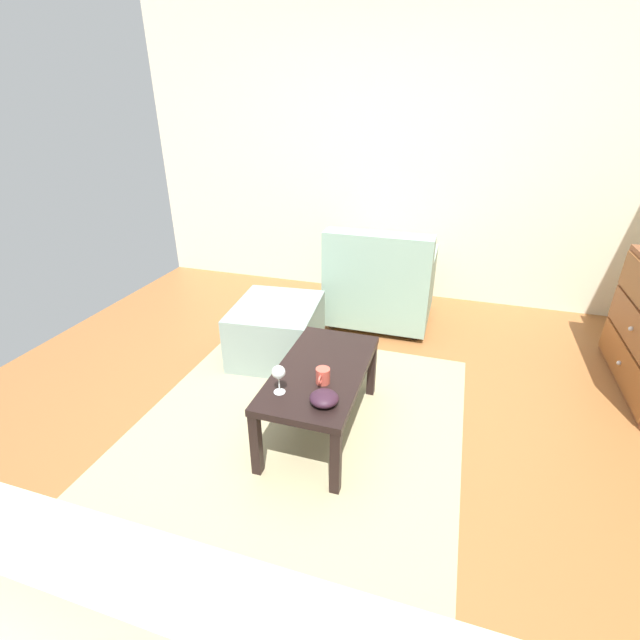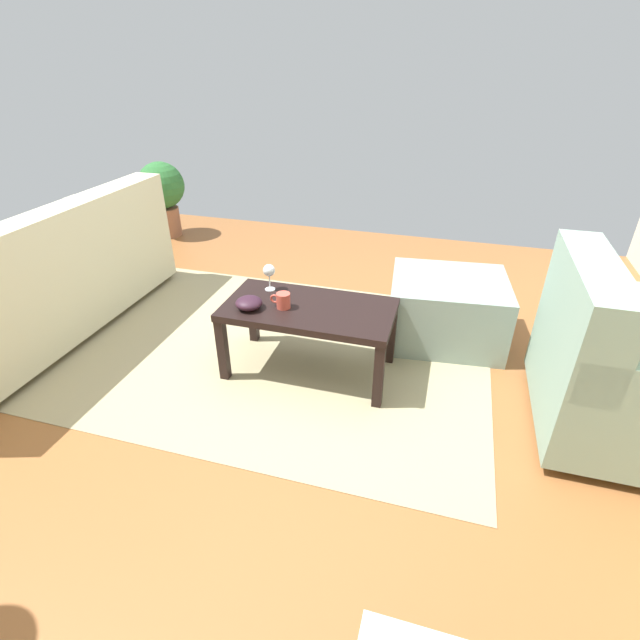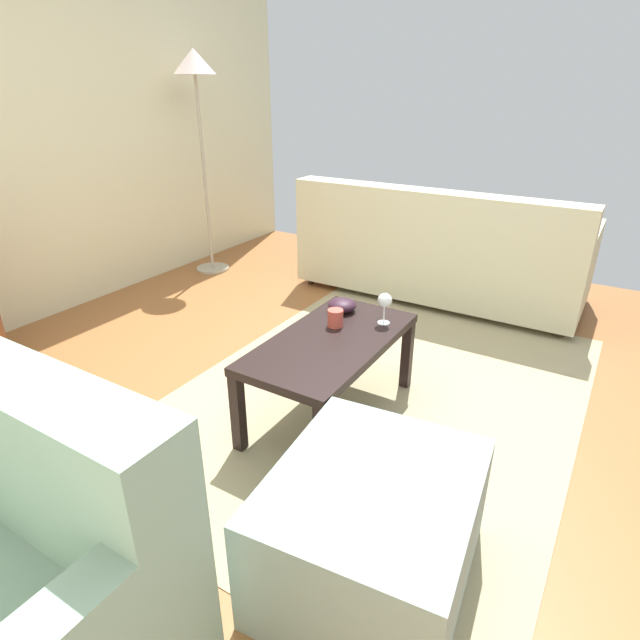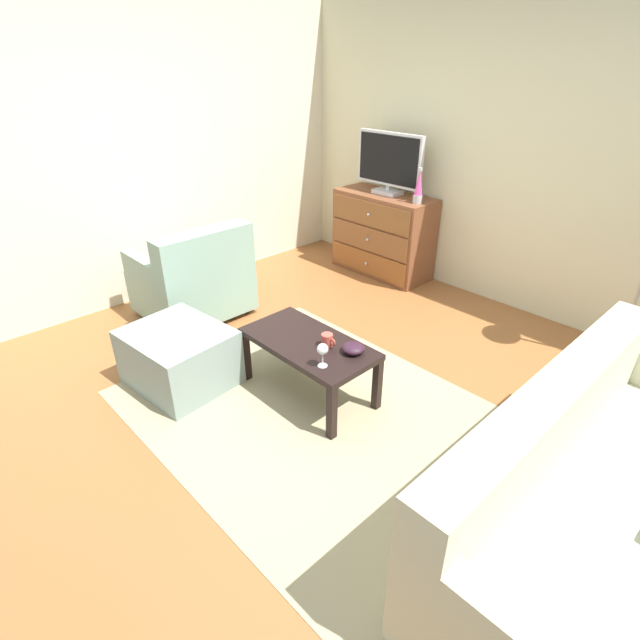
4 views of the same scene
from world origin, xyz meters
The scene contains 14 objects.
ground_plane centered at (0.00, 0.00, -0.03)m, with size 5.27×5.05×0.05m, color brown.
wall_accent_rear centered at (0.00, 2.29, 1.33)m, with size 5.27×0.12×2.65m, color beige.
wall_plain_left centered at (-2.39, 0.00, 1.33)m, with size 0.12×5.05×2.65m, color beige.
area_rug centered at (0.20, -0.20, 0.00)m, with size 2.60×1.90×0.01m, color tan.
dresser centered at (-1.14, 1.98, 0.42)m, with size 1.06×0.49×0.85m.
tv centered at (-1.13, 2.00, 1.16)m, with size 0.77×0.18×0.59m.
lava_lamp centered at (-0.71, 1.93, 0.99)m, with size 0.09×0.09×0.33m.
coffee_table centered at (-0.07, -0.06, 0.36)m, with size 0.93×0.48×0.42m.
wine_glass centered at (0.20, -0.20, 0.54)m, with size 0.07×0.07×0.16m.
mug centered at (0.06, -0.01, 0.46)m, with size 0.11×0.08×0.09m.
bowl_decorative centered at (0.23, 0.05, 0.45)m, with size 0.15×0.15×0.07m, color #2E1826.
couch_large centered at (1.72, 0.05, 0.33)m, with size 0.85×2.07×0.84m.
armchair centered at (-1.62, -0.01, 0.34)m, with size 0.80×0.86×0.85m.
ottoman centered at (-0.80, -0.64, 0.21)m, with size 0.70×0.60×0.42m, color gray.
Camera 4 is at (1.99, -1.93, 2.10)m, focal length 27.39 mm.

